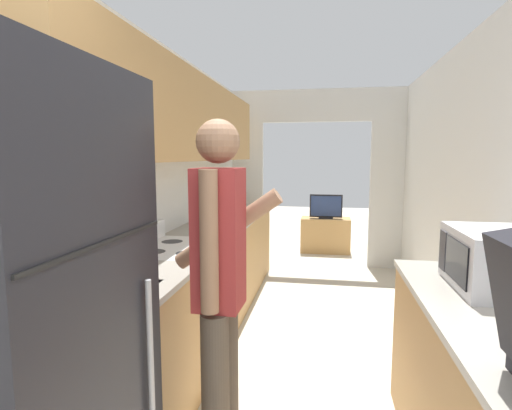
{
  "coord_description": "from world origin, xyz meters",
  "views": [
    {
      "loc": [
        0.15,
        -0.47,
        1.57
      ],
      "look_at": [
        -0.54,
        3.45,
        1.08
      ],
      "focal_mm": 28.0,
      "sensor_mm": 36.0,
      "label": 1
    }
  ],
  "objects_px": {
    "range_oven": "(181,306)",
    "person": "(220,292)",
    "microwave": "(496,260)",
    "refrigerator": "(3,363)",
    "television": "(326,207)",
    "tv_cabinet": "(325,235)"
  },
  "relations": [
    {
      "from": "refrigerator",
      "to": "microwave",
      "type": "height_order",
      "value": "refrigerator"
    },
    {
      "from": "refrigerator",
      "to": "microwave",
      "type": "xyz_separation_m",
      "value": [
        1.83,
        1.07,
        0.14
      ]
    },
    {
      "from": "person",
      "to": "microwave",
      "type": "height_order",
      "value": "person"
    },
    {
      "from": "refrigerator",
      "to": "television",
      "type": "distance_m",
      "value": 5.6
    },
    {
      "from": "range_oven",
      "to": "tv_cabinet",
      "type": "xyz_separation_m",
      "value": [
        1.06,
        3.86,
        -0.18
      ]
    },
    {
      "from": "range_oven",
      "to": "television",
      "type": "relative_size",
      "value": 2.0
    },
    {
      "from": "person",
      "to": "microwave",
      "type": "distance_m",
      "value": 1.37
    },
    {
      "from": "range_oven",
      "to": "television",
      "type": "bearing_deg",
      "value": 74.52
    },
    {
      "from": "person",
      "to": "microwave",
      "type": "xyz_separation_m",
      "value": [
        1.31,
        0.35,
        0.12
      ]
    },
    {
      "from": "tv_cabinet",
      "to": "television",
      "type": "distance_m",
      "value": 0.48
    },
    {
      "from": "tv_cabinet",
      "to": "television",
      "type": "relative_size",
      "value": 1.52
    },
    {
      "from": "refrigerator",
      "to": "television",
      "type": "xyz_separation_m",
      "value": [
        1.0,
        5.51,
        -0.16
      ]
    },
    {
      "from": "television",
      "to": "refrigerator",
      "type": "bearing_deg",
      "value": -100.26
    },
    {
      "from": "range_oven",
      "to": "person",
      "type": "xyz_separation_m",
      "value": [
        0.57,
        -0.98,
        0.48
      ]
    },
    {
      "from": "refrigerator",
      "to": "tv_cabinet",
      "type": "bearing_deg",
      "value": 79.81
    },
    {
      "from": "person",
      "to": "television",
      "type": "height_order",
      "value": "person"
    },
    {
      "from": "person",
      "to": "tv_cabinet",
      "type": "distance_m",
      "value": 4.91
    },
    {
      "from": "refrigerator",
      "to": "television",
      "type": "bearing_deg",
      "value": 79.74
    },
    {
      "from": "person",
      "to": "microwave",
      "type": "relative_size",
      "value": 3.27
    },
    {
      "from": "range_oven",
      "to": "person",
      "type": "bearing_deg",
      "value": -59.68
    },
    {
      "from": "range_oven",
      "to": "television",
      "type": "xyz_separation_m",
      "value": [
        1.06,
        3.82,
        0.29
      ]
    },
    {
      "from": "refrigerator",
      "to": "range_oven",
      "type": "bearing_deg",
      "value": 92.04
    }
  ]
}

